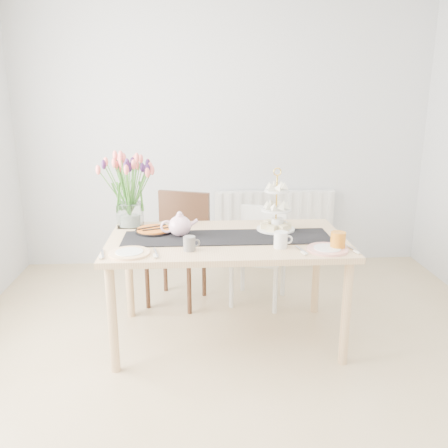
{
  "coord_description": "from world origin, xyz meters",
  "views": [
    {
      "loc": [
        -0.28,
        -2.41,
        1.71
      ],
      "look_at": [
        -0.1,
        0.6,
        0.86
      ],
      "focal_mm": 38.0,
      "sensor_mm": 36.0,
      "label": 1
    }
  ],
  "objects": [
    {
      "name": "cake_stand",
      "position": [
        0.28,
        0.8,
        0.86
      ],
      "size": [
        0.27,
        0.27,
        0.4
      ],
      "rotation": [
        0.0,
        0.0,
        -0.32
      ],
      "color": "gold",
      "rests_on": "dining_table"
    },
    {
      "name": "dining_table",
      "position": [
        -0.08,
        0.65,
        0.67
      ],
      "size": [
        1.6,
        0.9,
        0.75
      ],
      "color": "tan",
      "rests_on": "ground"
    },
    {
      "name": "tulip_vase",
      "position": [
        -0.77,
        0.99,
        1.1
      ],
      "size": [
        0.63,
        0.63,
        0.54
      ],
      "rotation": [
        0.0,
        0.0,
        0.05
      ],
      "color": "silver",
      "rests_on": "dining_table"
    },
    {
      "name": "radiator",
      "position": [
        0.5,
        2.19,
        0.45
      ],
      "size": [
        1.2,
        0.08,
        0.6
      ],
      "primitive_type": "cube",
      "color": "white",
      "rests_on": "room_shell"
    },
    {
      "name": "chair_brown",
      "position": [
        -0.43,
        1.36,
        0.53
      ],
      "size": [
        0.57,
        0.57,
        0.9
      ],
      "rotation": [
        0.0,
        0.0,
        -0.35
      ],
      "color": "#3B2415",
      "rests_on": "ground"
    },
    {
      "name": "room_shell",
      "position": [
        0.0,
        0.0,
        1.3
      ],
      "size": [
        4.5,
        4.5,
        4.5
      ],
      "color": "tan",
      "rests_on": "ground"
    },
    {
      "name": "table_runner",
      "position": [
        -0.08,
        0.65,
        0.75
      ],
      "size": [
        1.4,
        0.35,
        0.01
      ],
      "primitive_type": "cube",
      "color": "black",
      "rests_on": "dining_table"
    },
    {
      "name": "tart_tin",
      "position": [
        -0.58,
        0.8,
        0.77
      ],
      "size": [
        0.27,
        0.27,
        0.03
      ],
      "rotation": [
        0.0,
        0.0,
        0.1
      ],
      "color": "black",
      "rests_on": "dining_table"
    },
    {
      "name": "mug_white",
      "position": [
        0.25,
        0.42,
        0.8
      ],
      "size": [
        0.09,
        0.09,
        0.1
      ],
      "primitive_type": "cylinder",
      "rotation": [
        0.0,
        0.0,
        0.04
      ],
      "color": "silver",
      "rests_on": "dining_table"
    },
    {
      "name": "teapot",
      "position": [
        -0.4,
        0.69,
        0.83
      ],
      "size": [
        0.28,
        0.24,
        0.16
      ],
      "primitive_type": null,
      "rotation": [
        0.0,
        0.0,
        0.18
      ],
      "color": "white",
      "rests_on": "dining_table"
    },
    {
      "name": "chair_white",
      "position": [
        0.25,
        1.32,
        0.45
      ],
      "size": [
        0.5,
        0.5,
        0.78
      ],
      "rotation": [
        0.0,
        0.0,
        -0.35
      ],
      "color": "silver",
      "rests_on": "ground"
    },
    {
      "name": "mug_orange",
      "position": [
        0.6,
        0.37,
        0.81
      ],
      "size": [
        0.13,
        0.13,
        0.11
      ],
      "primitive_type": "cylinder",
      "rotation": [
        0.0,
        0.0,
        0.74
      ],
      "color": "orange",
      "rests_on": "dining_table"
    },
    {
      "name": "plate_left",
      "position": [
        -0.69,
        0.35,
        0.76
      ],
      "size": [
        0.3,
        0.3,
        0.01
      ],
      "primitive_type": "cylinder",
      "rotation": [
        0.0,
        0.0,
        0.22
      ],
      "color": "white",
      "rests_on": "dining_table"
    },
    {
      "name": "mug_grey",
      "position": [
        -0.33,
        0.4,
        0.8
      ],
      "size": [
        0.09,
        0.09,
        0.09
      ],
      "primitive_type": "cylinder",
      "rotation": [
        0.0,
        0.0,
        0.21
      ],
      "color": "slate",
      "rests_on": "dining_table"
    },
    {
      "name": "cream_jug",
      "position": [
        0.29,
        0.81,
        0.79
      ],
      "size": [
        0.11,
        0.11,
        0.09
      ],
      "primitive_type": "cylinder",
      "rotation": [
        0.0,
        0.0,
        -0.34
      ],
      "color": "white",
      "rests_on": "dining_table"
    },
    {
      "name": "plate_right",
      "position": [
        0.53,
        0.35,
        0.76
      ],
      "size": [
        0.31,
        0.31,
        0.01
      ],
      "primitive_type": "cylinder",
      "rotation": [
        0.0,
        0.0,
        0.24
      ],
      "color": "white",
      "rests_on": "dining_table"
    }
  ]
}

